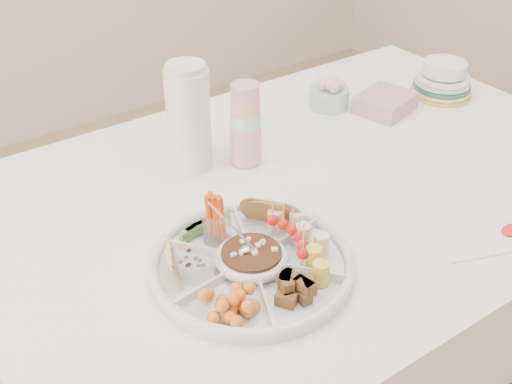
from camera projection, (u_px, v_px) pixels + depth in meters
dining_table at (306, 302)px, 1.68m from camera, size 1.52×1.02×0.76m
party_tray at (252, 261)px, 1.20m from camera, size 0.43×0.43×0.04m
bean_dip at (252, 258)px, 1.19m from camera, size 0.13×0.13×0.04m
tortillas at (271, 213)px, 1.29m from camera, size 0.11×0.11×0.06m
carrot_cucumber at (207, 213)px, 1.25m from camera, size 0.13×0.13×0.10m
pita_raisins at (182, 262)px, 1.16m from camera, size 0.12×0.12×0.06m
cherries at (228, 302)px, 1.09m from camera, size 0.12×0.12×0.04m
granola_chunks at (302, 291)px, 1.11m from camera, size 0.11×0.11×0.04m
banana_tomato at (319, 236)px, 1.20m from camera, size 0.11×0.11×0.08m
cup_stack at (245, 124)px, 1.48m from camera, size 0.10×0.10×0.21m
thermos at (189, 116)px, 1.45m from camera, size 0.13×0.13×0.26m
flower_bowl at (329, 93)px, 1.77m from camera, size 0.12×0.12×0.08m
napkin_stack at (385, 103)px, 1.75m from camera, size 0.17×0.16×0.05m
plate_stack at (443, 77)px, 1.82m from camera, size 0.20×0.20×0.11m
placemat at (502, 238)px, 1.29m from camera, size 0.29×0.18×0.01m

